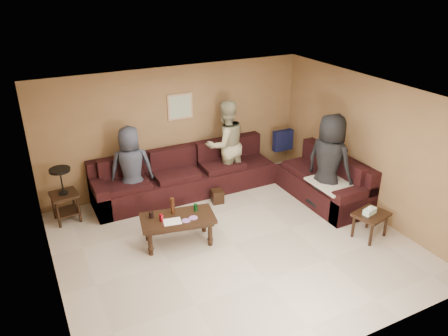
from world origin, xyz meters
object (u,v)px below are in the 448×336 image
object	(u,v)px
coffee_table	(178,221)
waste_bin	(217,196)
side_table_right	(371,216)
person_right	(329,163)
person_left	(132,168)
end_table_left	(64,194)
sectional_sofa	(234,181)
person_middle	(226,144)

from	to	relation	value
coffee_table	waste_bin	bearing A→B (deg)	38.55
side_table_right	person_right	world-z (taller)	person_right
person_left	person_right	distance (m)	3.64
side_table_right	end_table_left	bearing A→B (deg)	147.53
sectional_sofa	person_right	bearing A→B (deg)	-42.81
person_left	person_middle	world-z (taller)	person_middle
coffee_table	side_table_right	world-z (taller)	coffee_table
coffee_table	sectional_sofa	bearing A→B (deg)	33.09
person_middle	sectional_sofa	bearing A→B (deg)	79.31
end_table_left	person_middle	distance (m)	3.23
sectional_sofa	side_table_right	distance (m)	2.70
end_table_left	coffee_table	bearing A→B (deg)	-45.60
sectional_sofa	person_right	world-z (taller)	person_right
end_table_left	side_table_right	size ratio (longest dim) A/B	1.61
coffee_table	person_left	distance (m)	1.59
coffee_table	end_table_left	xyz separation A→B (m)	(-1.54, 1.57, 0.12)
sectional_sofa	coffee_table	distance (m)	1.92
sectional_sofa	person_middle	distance (m)	0.78
person_left	coffee_table	bearing A→B (deg)	114.79
waste_bin	person_left	world-z (taller)	person_left
sectional_sofa	person_middle	world-z (taller)	person_middle
sectional_sofa	person_left	distance (m)	2.03
person_middle	side_table_right	bearing A→B (deg)	110.76
person_right	coffee_table	bearing A→B (deg)	67.67
end_table_left	side_table_right	distance (m)	5.34
coffee_table	person_left	size ratio (longest dim) A/B	0.80
coffee_table	waste_bin	world-z (taller)	coffee_table
person_left	person_right	xyz separation A→B (m)	(3.23, -1.67, 0.13)
person_right	person_left	bearing A→B (deg)	43.52
waste_bin	person_left	xyz separation A→B (m)	(-1.49, 0.57, 0.68)
side_table_right	waste_bin	bearing A→B (deg)	128.52
person_left	end_table_left	bearing A→B (deg)	10.24
end_table_left	person_middle	bearing A→B (deg)	-0.46
side_table_right	waste_bin	size ratio (longest dim) A/B	2.43
end_table_left	side_table_right	bearing A→B (deg)	-32.47
side_table_right	person_right	distance (m)	1.25
end_table_left	person_middle	size ratio (longest dim) A/B	0.56
side_table_right	person_left	xyz separation A→B (m)	(-3.27, 2.80, 0.41)
waste_bin	person_left	size ratio (longest dim) A/B	0.16
end_table_left	person_middle	xyz separation A→B (m)	(3.21, -0.03, 0.38)
side_table_right	person_left	distance (m)	4.32
end_table_left	person_middle	world-z (taller)	person_middle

